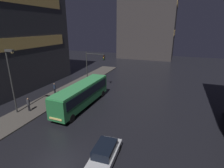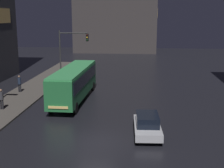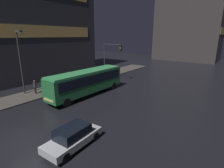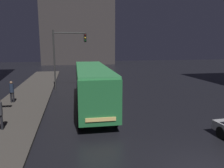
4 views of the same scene
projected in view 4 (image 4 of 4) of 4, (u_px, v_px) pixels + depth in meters
sidewalk_left at (17, 111)px, 15.99m from camera, size 4.00×48.00×0.15m
building_far_backdrop at (77, 13)px, 57.13m from camera, size 18.07×12.00×26.10m
bus_near at (92, 83)px, 16.68m from camera, size 2.61×11.17×3.19m
pedestrian_mid at (12, 90)px, 17.83m from camera, size 0.47×0.47×1.77m
traffic_light_main at (65, 50)px, 23.08m from camera, size 3.52×0.35×6.37m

